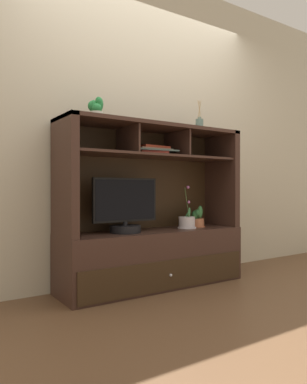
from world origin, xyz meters
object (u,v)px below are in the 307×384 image
object	(u,v)px
diffuser_bottle	(199,125)
potted_succulent	(96,108)
potted_fern	(197,219)
media_console	(153,236)
potted_orchid	(187,222)
tv_monitor	(125,210)
magazine_stack_left	(150,151)

from	to	relation	value
diffuser_bottle	potted_succulent	size ratio (longest dim) A/B	1.69
potted_fern	media_console	bearing A→B (deg)	-178.67
potted_fern	potted_succulent	xyz separation A→B (m)	(-1.02, -0.03, 0.89)
media_console	diffuser_bottle	xyz separation A→B (m)	(0.53, 0.01, 0.99)
media_console	potted_fern	xyz separation A→B (m)	(0.49, 0.01, 0.12)
potted_orchid	potted_fern	bearing A→B (deg)	17.32
tv_monitor	diffuser_bottle	size ratio (longest dim) A/B	1.97
potted_orchid	potted_succulent	bearing A→B (deg)	178.53
potted_fern	diffuser_bottle	xyz separation A→B (m)	(0.03, 0.00, 0.87)
diffuser_bottle	magazine_stack_left	bearing A→B (deg)	178.36
diffuser_bottle	potted_succulent	world-z (taller)	diffuser_bottle
potted_succulent	media_console	bearing A→B (deg)	1.60
media_console	tv_monitor	size ratio (longest dim) A/B	2.86
potted_fern	diffuser_bottle	size ratio (longest dim) A/B	0.68
magazine_stack_left	diffuser_bottle	world-z (taller)	diffuser_bottle
tv_monitor	diffuser_bottle	bearing A→B (deg)	2.74
tv_monitor	diffuser_bottle	world-z (taller)	diffuser_bottle
potted_orchid	magazine_stack_left	size ratio (longest dim) A/B	0.90
potted_fern	magazine_stack_left	xyz separation A→B (m)	(-0.50, 0.02, 0.60)
media_console	potted_fern	distance (m)	0.51
tv_monitor	diffuser_bottle	distance (m)	1.11
potted_succulent	diffuser_bottle	bearing A→B (deg)	1.45
tv_monitor	potted_succulent	world-z (taller)	potted_succulent
media_console	potted_succulent	xyz separation A→B (m)	(-0.53, -0.01, 1.01)
potted_fern	potted_succulent	distance (m)	1.35
magazine_stack_left	diffuser_bottle	xyz separation A→B (m)	(0.53, -0.02, 0.27)
media_console	diffuser_bottle	size ratio (longest dim) A/B	5.65
tv_monitor	potted_fern	xyz separation A→B (m)	(0.77, 0.04, -0.11)
potted_fern	potted_succulent	size ratio (longest dim) A/B	1.15
media_console	potted_orchid	distance (m)	0.36
diffuser_bottle	potted_succulent	distance (m)	1.05
media_console	magazine_stack_left	distance (m)	0.72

